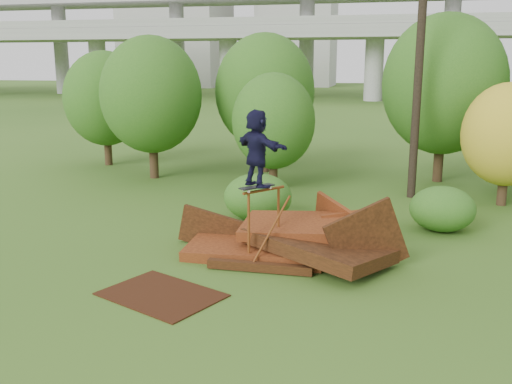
% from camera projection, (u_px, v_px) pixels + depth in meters
% --- Properties ---
extents(ground, '(240.00, 240.00, 0.00)m').
position_uv_depth(ground, '(272.00, 292.00, 11.63)').
color(ground, '#2D5116').
rests_on(ground, ground).
extents(scrap_pile, '(5.80, 3.62, 2.03)m').
position_uv_depth(scrap_pile, '(290.00, 242.00, 13.60)').
color(scrap_pile, '#3D190B').
rests_on(scrap_pile, ground).
extents(grind_rail, '(0.78, 0.97, 1.75)m').
position_uv_depth(grind_rail, '(264.00, 216.00, 13.14)').
color(grind_rail, brown).
rests_on(grind_rail, ground).
extents(skateboard, '(0.72, 0.83, 0.09)m').
position_uv_depth(skateboard, '(257.00, 187.00, 12.85)').
color(skateboard, black).
rests_on(skateboard, grind_rail).
extents(skater, '(1.57, 1.41, 1.73)m').
position_uv_depth(skater, '(257.00, 148.00, 12.65)').
color(skater, black).
rests_on(skater, skateboard).
extents(flat_plate, '(2.75, 2.42, 0.03)m').
position_uv_depth(flat_plate, '(161.00, 295.00, 11.44)').
color(flat_plate, black).
rests_on(flat_plate, ground).
extents(tree_0, '(3.97, 3.97, 5.61)m').
position_uv_depth(tree_0, '(151.00, 95.00, 22.32)').
color(tree_0, black).
rests_on(tree_0, ground).
extents(tree_1, '(4.14, 4.14, 5.77)m').
position_uv_depth(tree_1, '(265.00, 92.00, 23.62)').
color(tree_1, black).
rests_on(tree_1, ground).
extents(tree_2, '(3.00, 3.00, 4.23)m').
position_uv_depth(tree_2, '(274.00, 121.00, 20.41)').
color(tree_2, black).
rests_on(tree_2, ground).
extents(tree_3, '(4.61, 4.61, 6.40)m').
position_uv_depth(tree_3, '(444.00, 85.00, 21.55)').
color(tree_3, black).
rests_on(tree_3, ground).
extents(tree_4, '(2.88, 2.88, 3.97)m').
position_uv_depth(tree_4, '(508.00, 135.00, 18.15)').
color(tree_4, black).
rests_on(tree_4, ground).
extents(tree_6, '(3.64, 3.64, 5.08)m').
position_uv_depth(tree_6, '(105.00, 99.00, 25.29)').
color(tree_6, black).
rests_on(tree_6, ground).
extents(shrub_left, '(2.02, 1.86, 1.40)m').
position_uv_depth(shrub_left, '(258.00, 197.00, 16.74)').
color(shrub_left, '#124211').
rests_on(shrub_left, ground).
extents(shrub_right, '(1.78, 1.63, 1.26)m').
position_uv_depth(shrub_right, '(442.00, 209.00, 15.67)').
color(shrub_right, '#124211').
rests_on(shrub_right, ground).
extents(utility_pole, '(1.40, 0.28, 8.85)m').
position_uv_depth(utility_pole, '(419.00, 64.00, 18.76)').
color(utility_pole, black).
rests_on(utility_pole, ground).
extents(freeway_overpass, '(160.00, 15.00, 13.70)m').
position_uv_depth(freeway_overpass, '(377.00, 13.00, 69.04)').
color(freeway_overpass, gray).
rests_on(freeway_overpass, ground).
extents(building_right, '(14.00, 14.00, 28.00)m').
position_uv_depth(building_right, '(298.00, 11.00, 108.87)').
color(building_right, '#9E9E99').
rests_on(building_right, ground).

